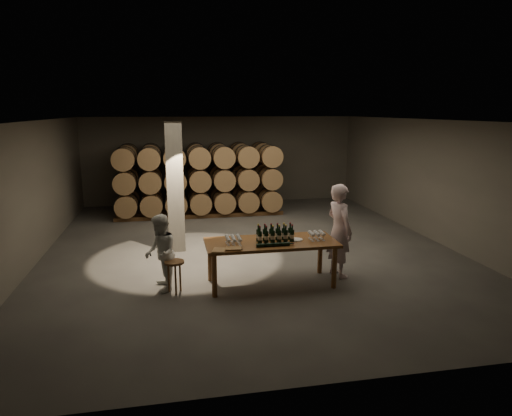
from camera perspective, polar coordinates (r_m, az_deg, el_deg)
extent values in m
plane|color=#4A4845|center=(11.67, -0.87, -5.00)|extent=(12.00, 12.00, 0.00)
plane|color=#605E59|center=(11.15, -0.92, 10.90)|extent=(12.00, 12.00, 0.00)
plane|color=#676258|center=(17.19, -4.41, 5.99)|extent=(10.00, 0.00, 10.00)
plane|color=#676258|center=(5.66, 9.88, -7.13)|extent=(10.00, 0.00, 10.00)
plane|color=#676258|center=(11.55, -26.14, 1.71)|extent=(0.00, 12.00, 12.00)
plane|color=#676258|center=(13.12, 21.18, 3.26)|extent=(0.00, 12.00, 12.00)
cube|color=slate|center=(11.33, -10.08, 2.60)|extent=(0.40, 0.40, 3.20)
cylinder|color=brown|center=(8.64, -5.22, -8.42)|extent=(0.10, 0.10, 0.84)
cylinder|color=brown|center=(9.15, 9.76, -7.34)|extent=(0.10, 0.10, 0.84)
cylinder|color=brown|center=(9.44, -5.76, -6.60)|extent=(0.10, 0.10, 0.84)
cylinder|color=brown|center=(9.92, 8.01, -5.73)|extent=(0.10, 0.10, 0.84)
cube|color=brown|center=(9.08, 1.89, -4.35)|extent=(2.60, 1.10, 0.06)
cube|color=brown|center=(16.27, -7.23, 0.07)|extent=(5.48, 0.10, 0.12)
cube|color=brown|center=(16.85, -7.37, 0.50)|extent=(5.48, 0.10, 0.12)
cylinder|color=#A47D4A|center=(16.51, -15.47, 1.35)|extent=(0.70, 0.95, 0.70)
cylinder|color=black|center=(16.25, -15.54, 1.18)|extent=(0.73, 0.04, 0.73)
cylinder|color=black|center=(16.76, -15.41, 1.52)|extent=(0.73, 0.04, 0.73)
cylinder|color=#A47D4A|center=(16.46, -12.77, 1.47)|extent=(0.70, 0.95, 0.70)
cylinder|color=black|center=(16.21, -12.79, 1.30)|extent=(0.73, 0.04, 0.73)
cylinder|color=black|center=(16.72, -12.74, 1.63)|extent=(0.73, 0.04, 0.73)
cylinder|color=#A47D4A|center=(16.45, -10.05, 1.58)|extent=(0.70, 0.95, 0.70)
cylinder|color=black|center=(16.20, -10.03, 1.41)|extent=(0.73, 0.04, 0.73)
cylinder|color=black|center=(16.71, -10.07, 1.74)|extent=(0.73, 0.04, 0.73)
cylinder|color=#A47D4A|center=(16.48, -7.34, 1.68)|extent=(0.70, 0.95, 0.70)
cylinder|color=black|center=(16.23, -7.28, 1.52)|extent=(0.73, 0.04, 0.73)
cylinder|color=black|center=(16.74, -7.40, 1.84)|extent=(0.73, 0.04, 0.73)
cylinder|color=#A47D4A|center=(16.55, -4.65, 1.79)|extent=(0.70, 0.95, 0.70)
cylinder|color=black|center=(16.29, -4.54, 1.62)|extent=(0.73, 0.04, 0.73)
cylinder|color=black|center=(16.80, -4.74, 1.94)|extent=(0.73, 0.04, 0.73)
cylinder|color=#A47D4A|center=(16.65, -1.98, 1.88)|extent=(0.70, 0.95, 0.70)
cylinder|color=black|center=(16.40, -1.83, 1.72)|extent=(0.73, 0.04, 0.73)
cylinder|color=black|center=(16.90, -2.11, 2.04)|extent=(0.73, 0.04, 0.73)
cylinder|color=#A47D4A|center=(16.79, 0.66, 1.97)|extent=(0.70, 0.95, 0.70)
cylinder|color=black|center=(16.53, 0.84, 1.82)|extent=(0.73, 0.04, 0.73)
cylinder|color=black|center=(17.04, 0.48, 2.13)|extent=(0.73, 0.04, 0.73)
cylinder|color=#A47D4A|center=(16.39, -15.62, 3.90)|extent=(0.70, 0.95, 0.70)
cylinder|color=black|center=(16.13, -15.69, 3.76)|extent=(0.73, 0.04, 0.73)
cylinder|color=black|center=(16.65, -15.55, 4.02)|extent=(0.73, 0.04, 0.73)
cylinder|color=#A47D4A|center=(16.34, -12.89, 4.02)|extent=(0.70, 0.95, 0.70)
cylinder|color=black|center=(16.09, -12.92, 3.89)|extent=(0.73, 0.04, 0.73)
cylinder|color=black|center=(16.60, -12.86, 4.14)|extent=(0.73, 0.04, 0.73)
cylinder|color=#A47D4A|center=(16.34, -10.15, 4.13)|extent=(0.70, 0.95, 0.70)
cylinder|color=black|center=(16.08, -10.13, 4.00)|extent=(0.73, 0.04, 0.73)
cylinder|color=black|center=(16.59, -10.16, 4.25)|extent=(0.73, 0.04, 0.73)
cylinder|color=#A47D4A|center=(16.36, -7.41, 4.23)|extent=(0.70, 0.95, 0.70)
cylinder|color=black|center=(16.11, -7.35, 4.11)|extent=(0.73, 0.04, 0.73)
cylinder|color=black|center=(16.62, -7.47, 4.35)|extent=(0.73, 0.04, 0.73)
cylinder|color=#A47D4A|center=(16.43, -4.69, 4.32)|extent=(0.70, 0.95, 0.70)
cylinder|color=black|center=(16.17, -4.59, 4.20)|extent=(0.73, 0.04, 0.73)
cylinder|color=black|center=(16.69, -4.79, 4.44)|extent=(0.73, 0.04, 0.73)
cylinder|color=#A47D4A|center=(16.53, -1.99, 4.41)|extent=(0.70, 0.95, 0.70)
cylinder|color=black|center=(16.28, -1.85, 4.28)|extent=(0.73, 0.04, 0.73)
cylinder|color=black|center=(16.79, -2.13, 4.53)|extent=(0.73, 0.04, 0.73)
cylinder|color=#A47D4A|center=(16.67, 0.66, 4.48)|extent=(0.70, 0.95, 0.70)
cylinder|color=black|center=(16.42, 0.85, 4.36)|extent=(0.73, 0.04, 0.73)
cylinder|color=black|center=(16.92, 0.49, 4.60)|extent=(0.73, 0.04, 0.73)
cylinder|color=#A47D4A|center=(16.31, -15.77, 6.47)|extent=(0.70, 0.95, 0.70)
cylinder|color=black|center=(16.05, -15.84, 6.38)|extent=(0.73, 0.04, 0.73)
cylinder|color=black|center=(16.56, -15.70, 6.55)|extent=(0.73, 0.04, 0.73)
cylinder|color=#A47D4A|center=(16.26, -13.01, 6.60)|extent=(0.70, 0.95, 0.70)
cylinder|color=black|center=(16.00, -13.04, 6.51)|extent=(0.73, 0.04, 0.73)
cylinder|color=black|center=(16.52, -12.98, 6.68)|extent=(0.73, 0.04, 0.73)
cylinder|color=#A47D4A|center=(16.25, -10.25, 6.71)|extent=(0.70, 0.95, 0.70)
cylinder|color=black|center=(15.99, -10.23, 6.63)|extent=(0.73, 0.04, 0.73)
cylinder|color=black|center=(16.51, -10.26, 6.80)|extent=(0.73, 0.04, 0.73)
cylinder|color=#A47D4A|center=(16.28, -7.48, 6.81)|extent=(0.70, 0.95, 0.70)
cylinder|color=black|center=(16.02, -7.42, 6.73)|extent=(0.73, 0.04, 0.73)
cylinder|color=black|center=(16.54, -7.54, 6.89)|extent=(0.73, 0.04, 0.73)
cylinder|color=#A47D4A|center=(16.34, -4.73, 6.89)|extent=(0.70, 0.95, 0.70)
cylinder|color=black|center=(16.09, -4.63, 6.81)|extent=(0.73, 0.04, 0.73)
cylinder|color=black|center=(16.60, -4.83, 6.98)|extent=(0.73, 0.04, 0.73)
cylinder|color=#A47D4A|center=(16.45, -2.01, 6.96)|extent=(0.70, 0.95, 0.70)
cylinder|color=black|center=(16.19, -1.87, 6.88)|extent=(0.73, 0.04, 0.73)
cylinder|color=black|center=(16.70, -2.15, 7.04)|extent=(0.73, 0.04, 0.73)
cylinder|color=#A47D4A|center=(16.59, 0.67, 7.01)|extent=(0.70, 0.95, 0.70)
cylinder|color=black|center=(16.33, 0.85, 6.93)|extent=(0.73, 0.04, 0.73)
cylinder|color=black|center=(16.84, 0.49, 7.09)|extent=(0.73, 0.04, 0.73)
cube|color=brown|center=(14.91, -6.87, -1.04)|extent=(5.48, 0.10, 0.12)
cube|color=brown|center=(15.49, -7.03, -0.54)|extent=(5.48, 0.10, 0.12)
cylinder|color=#A47D4A|center=(15.14, -15.86, 0.37)|extent=(0.70, 0.95, 0.70)
cylinder|color=black|center=(14.89, -15.94, 0.17)|extent=(0.73, 0.04, 0.73)
cylinder|color=black|center=(15.39, -15.78, 0.57)|extent=(0.73, 0.04, 0.73)
cylinder|color=#A47D4A|center=(15.09, -12.91, 0.49)|extent=(0.70, 0.95, 0.70)
cylinder|color=black|center=(14.83, -12.94, 0.29)|extent=(0.73, 0.04, 0.73)
cylinder|color=black|center=(15.34, -12.88, 0.69)|extent=(0.73, 0.04, 0.73)
cylinder|color=#A47D4A|center=(15.08, -9.95, 0.61)|extent=(0.70, 0.95, 0.70)
cylinder|color=black|center=(14.82, -9.93, 0.42)|extent=(0.73, 0.04, 0.73)
cylinder|color=black|center=(15.33, -9.97, 0.81)|extent=(0.73, 0.04, 0.73)
cylinder|color=#A47D4A|center=(15.11, -6.99, 0.73)|extent=(0.70, 0.95, 0.70)
cylinder|color=black|center=(14.86, -6.92, 0.54)|extent=(0.73, 0.04, 0.73)
cylinder|color=black|center=(15.36, -7.06, 0.92)|extent=(0.73, 0.04, 0.73)
cylinder|color=#A47D4A|center=(15.18, -4.06, 0.85)|extent=(0.70, 0.95, 0.70)
cylinder|color=black|center=(14.93, -3.93, 0.65)|extent=(0.73, 0.04, 0.73)
cylinder|color=black|center=(15.43, -4.17, 1.03)|extent=(0.73, 0.04, 0.73)
cylinder|color=#A47D4A|center=(15.29, -1.15, 0.96)|extent=(0.70, 0.95, 0.70)
cylinder|color=black|center=(15.04, -0.98, 0.77)|extent=(0.73, 0.04, 0.73)
cylinder|color=black|center=(15.54, -1.32, 1.14)|extent=(0.73, 0.04, 0.73)
cylinder|color=#A47D4A|center=(15.44, 1.70, 1.07)|extent=(0.70, 0.95, 0.70)
cylinder|color=black|center=(15.19, 1.91, 0.88)|extent=(0.73, 0.04, 0.73)
cylinder|color=black|center=(15.69, 1.49, 1.25)|extent=(0.73, 0.04, 0.73)
cylinder|color=#A47D4A|center=(15.01, -16.02, 3.14)|extent=(0.70, 0.95, 0.70)
cylinder|color=black|center=(14.75, -16.11, 2.98)|extent=(0.73, 0.04, 0.73)
cylinder|color=black|center=(15.27, -15.94, 3.29)|extent=(0.73, 0.04, 0.73)
cylinder|color=#A47D4A|center=(14.96, -13.04, 3.27)|extent=(0.70, 0.95, 0.70)
cylinder|color=black|center=(14.70, -13.08, 3.12)|extent=(0.73, 0.04, 0.73)
cylinder|color=black|center=(15.22, -13.01, 3.42)|extent=(0.73, 0.04, 0.73)
cylinder|color=#A47D4A|center=(14.95, -10.05, 3.39)|extent=(0.70, 0.95, 0.70)
cylinder|color=black|center=(14.69, -10.03, 3.24)|extent=(0.73, 0.04, 0.73)
cylinder|color=black|center=(15.21, -10.07, 3.54)|extent=(0.73, 0.04, 0.73)
cylinder|color=#A47D4A|center=(14.98, -7.07, 3.51)|extent=(0.70, 0.95, 0.70)
cylinder|color=black|center=(14.73, -6.99, 3.36)|extent=(0.73, 0.04, 0.73)
cylinder|color=black|center=(15.24, -7.14, 3.65)|extent=(0.73, 0.04, 0.73)
cylinder|color=#A47D4A|center=(15.05, -4.10, 3.61)|extent=(0.70, 0.95, 0.70)
cylinder|color=black|center=(14.80, -3.98, 3.46)|extent=(0.73, 0.04, 0.73)
cylinder|color=black|center=(15.31, -4.22, 3.75)|extent=(0.73, 0.04, 0.73)
cylinder|color=#A47D4A|center=(15.16, -1.17, 3.70)|extent=(0.70, 0.95, 0.70)
cylinder|color=black|center=(14.91, -1.00, 3.56)|extent=(0.73, 0.04, 0.73)
cylinder|color=black|center=(15.42, -1.33, 3.84)|extent=(0.73, 0.04, 0.73)
cylinder|color=#A47D4A|center=(15.31, 1.72, 3.78)|extent=(0.70, 0.95, 0.70)
cylinder|color=black|center=(15.06, 1.93, 3.64)|extent=(0.73, 0.04, 0.73)
cylinder|color=black|center=(15.57, 1.51, 3.92)|extent=(0.73, 0.04, 0.73)
cylinder|color=#A47D4A|center=(14.92, -16.19, 5.95)|extent=(0.70, 0.95, 0.70)
cylinder|color=black|center=(14.66, -16.28, 5.84)|extent=(0.73, 0.04, 0.73)
cylinder|color=black|center=(15.18, -16.11, 6.05)|extent=(0.73, 0.04, 0.73)
cylinder|color=#A47D4A|center=(14.87, -13.18, 6.09)|extent=(0.70, 0.95, 0.70)
cylinder|color=black|center=(14.61, -13.22, 5.98)|extent=(0.73, 0.04, 0.73)
cylinder|color=black|center=(15.13, -13.15, 6.19)|extent=(0.73, 0.04, 0.73)
cylinder|color=#A47D4A|center=(14.86, -10.16, 6.21)|extent=(0.70, 0.95, 0.70)
cylinder|color=black|center=(14.60, -10.14, 6.11)|extent=(0.73, 0.04, 0.73)
cylinder|color=black|center=(15.12, -10.18, 6.31)|extent=(0.73, 0.04, 0.73)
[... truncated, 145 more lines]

